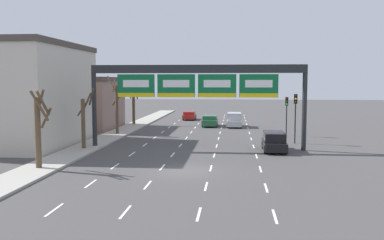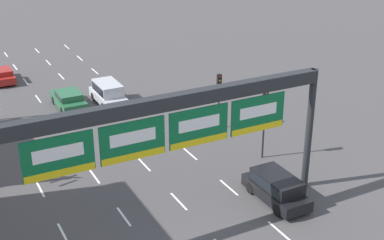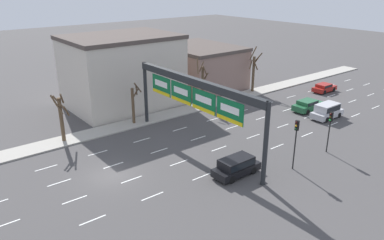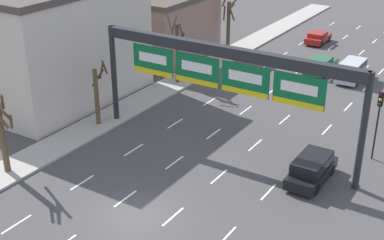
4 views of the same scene
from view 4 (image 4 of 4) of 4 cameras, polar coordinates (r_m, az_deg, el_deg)
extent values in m
plane|color=#474444|center=(29.47, -5.84, -10.18)|extent=(220.00, 220.00, 0.00)
cube|color=#A8A399|center=(35.44, -18.32, -4.86)|extent=(2.80, 110.00, 0.15)
cube|color=white|center=(30.18, -18.21, -10.52)|extent=(0.12, 2.00, 0.01)
cube|color=white|center=(32.92, -11.64, -6.55)|extent=(0.12, 2.00, 0.01)
cube|color=white|center=(36.14, -6.24, -3.18)|extent=(0.12, 2.00, 0.01)
cube|color=white|center=(39.74, -1.80, -0.36)|extent=(0.12, 2.00, 0.01)
cube|color=white|center=(43.61, 1.88, 1.97)|extent=(0.12, 2.00, 0.01)
cube|color=white|center=(47.69, 4.95, 3.91)|extent=(0.12, 2.00, 0.01)
cube|color=white|center=(51.94, 7.54, 5.53)|extent=(0.12, 2.00, 0.01)
cube|color=white|center=(56.30, 9.74, 6.89)|extent=(0.12, 2.00, 0.01)
cube|color=white|center=(60.77, 11.63, 8.05)|extent=(0.12, 2.00, 0.01)
cube|color=white|center=(65.31, 13.27, 9.04)|extent=(0.12, 2.00, 0.01)
cube|color=white|center=(69.92, 14.70, 9.89)|extent=(0.12, 2.00, 0.01)
cube|color=white|center=(30.99, -7.14, -8.33)|extent=(0.12, 2.00, 0.01)
cube|color=white|center=(34.39, -1.89, -4.56)|extent=(0.12, 2.00, 0.01)
cube|color=white|center=(38.15, 2.32, -1.48)|extent=(0.12, 2.00, 0.01)
cube|color=white|center=(42.17, 5.74, 1.04)|extent=(0.12, 2.00, 0.01)
cube|color=white|center=(46.38, 8.56, 3.11)|extent=(0.12, 2.00, 0.01)
cube|color=white|center=(50.73, 10.91, 4.83)|extent=(0.12, 2.00, 0.01)
cube|color=white|center=(55.20, 12.90, 6.26)|extent=(0.12, 2.00, 0.01)
cube|color=white|center=(59.75, 14.59, 7.48)|extent=(0.12, 2.00, 0.01)
cube|color=white|center=(64.36, 16.05, 8.51)|extent=(0.12, 2.00, 0.01)
cube|color=white|center=(69.03, 17.32, 9.40)|extent=(0.12, 2.00, 0.01)
cube|color=white|center=(29.30, -2.03, -10.26)|extent=(0.12, 2.00, 0.01)
cube|color=white|center=(32.89, 2.90, -6.06)|extent=(0.12, 2.00, 0.01)
cube|color=white|center=(36.80, 6.77, -2.67)|extent=(0.12, 2.00, 0.01)
cube|color=white|center=(40.95, 9.85, 0.05)|extent=(0.12, 2.00, 0.01)
cube|color=white|center=(45.27, 12.36, 2.26)|extent=(0.12, 2.00, 0.01)
cube|color=white|center=(49.72, 14.43, 4.08)|extent=(0.12, 2.00, 0.01)
cube|color=white|center=(54.27, 16.16, 5.59)|extent=(0.12, 2.00, 0.01)
cube|color=white|center=(58.89, 17.63, 6.87)|extent=(0.12, 2.00, 0.01)
cube|color=white|center=(63.57, 18.89, 7.95)|extent=(0.12, 2.00, 0.01)
cube|color=white|center=(27.91, 3.72, -12.32)|extent=(0.12, 2.00, 0.01)
cube|color=white|center=(31.65, 8.14, -7.63)|extent=(0.12, 2.00, 0.01)
cube|color=white|center=(35.70, 11.53, -3.93)|extent=(0.12, 2.00, 0.01)
cube|color=white|center=(39.97, 14.19, -1.00)|extent=(0.12, 2.00, 0.01)
cube|color=white|center=(44.38, 16.32, 1.36)|extent=(0.12, 2.00, 0.01)
cube|color=white|center=(48.92, 18.07, 3.29)|extent=(0.12, 2.00, 0.01)
cube|color=white|center=(53.53, 19.52, 4.88)|extent=(0.12, 2.00, 0.01)
cylinder|color=#232628|center=(39.37, -8.33, 4.81)|extent=(0.40, 0.40, 7.22)
cylinder|color=#232628|center=(31.52, 17.76, -1.30)|extent=(0.40, 0.40, 7.22)
cube|color=#232628|center=(33.39, 3.40, 7.33)|extent=(18.10, 0.60, 0.70)
cube|color=#0C6033|center=(36.25, -4.17, 6.34)|extent=(3.23, 0.08, 1.95)
cube|color=white|center=(36.16, -4.23, 6.59)|extent=(2.26, 0.02, 0.62)
cube|color=yellow|center=(36.47, -4.18, 5.13)|extent=(3.16, 0.02, 0.35)
cube|color=#0C6033|center=(34.39, 0.52, 5.39)|extent=(3.23, 0.08, 1.95)
cube|color=white|center=(34.30, 0.49, 5.65)|extent=(2.26, 0.02, 0.62)
cube|color=yellow|center=(34.62, 0.48, 4.12)|extent=(3.16, 0.02, 0.35)
cube|color=#0C6033|center=(32.80, 5.70, 4.30)|extent=(3.23, 0.08, 1.95)
cube|color=white|center=(32.70, 5.68, 4.57)|extent=(2.26, 0.02, 0.62)
cube|color=yellow|center=(33.04, 5.61, 2.98)|extent=(3.16, 0.02, 0.35)
cube|color=#0C6033|center=(31.51, 11.34, 3.07)|extent=(3.23, 0.08, 1.95)
cube|color=white|center=(31.41, 11.33, 3.34)|extent=(2.26, 0.02, 0.62)
cube|color=yellow|center=(31.77, 11.19, 1.71)|extent=(3.16, 0.02, 0.35)
cube|color=beige|center=(44.95, -14.89, 7.79)|extent=(10.29, 13.66, 8.81)
cube|color=gray|center=(56.03, -5.25, 10.16)|extent=(12.74, 10.03, 5.84)
cube|color=#235B38|center=(51.66, 13.57, 5.60)|extent=(1.90, 4.51, 0.73)
cube|color=#235B38|center=(51.23, 13.53, 6.16)|extent=(1.74, 2.35, 0.48)
cube|color=black|center=(51.23, 13.53, 6.16)|extent=(1.78, 2.16, 0.34)
cylinder|color=black|center=(53.22, 13.17, 5.92)|extent=(0.22, 0.66, 0.66)
cylinder|color=black|center=(52.72, 14.93, 5.56)|extent=(0.22, 0.66, 0.66)
cylinder|color=black|center=(50.79, 12.11, 5.13)|extent=(0.22, 0.66, 0.66)
cylinder|color=black|center=(50.27, 13.94, 4.75)|extent=(0.22, 0.66, 0.66)
cube|color=black|center=(32.99, 12.60, -5.51)|extent=(1.80, 4.37, 0.67)
cube|color=black|center=(32.61, 12.69, -4.47)|extent=(1.65, 3.06, 0.74)
cube|color=black|center=(32.61, 12.69, -4.47)|extent=(1.69, 2.81, 0.54)
cylinder|color=black|center=(34.40, 12.09, -4.52)|extent=(0.22, 0.66, 0.66)
cylinder|color=black|center=(33.98, 14.63, -5.19)|extent=(0.22, 0.66, 0.66)
cylinder|color=black|center=(32.25, 10.39, -6.47)|extent=(0.22, 0.66, 0.66)
cylinder|color=black|center=(31.80, 13.09, -7.21)|extent=(0.22, 0.66, 0.66)
cube|color=maroon|center=(61.04, 13.29, 8.46)|extent=(1.77, 3.99, 0.62)
cube|color=maroon|center=(60.68, 13.26, 8.89)|extent=(1.63, 2.08, 0.44)
cube|color=black|center=(60.68, 13.26, 8.89)|extent=(1.67, 1.91, 0.32)
cylinder|color=black|center=(62.43, 12.97, 8.67)|extent=(0.22, 0.66, 0.66)
cylinder|color=black|center=(61.95, 14.36, 8.41)|extent=(0.22, 0.66, 0.66)
cylinder|color=black|center=(60.25, 12.16, 8.18)|extent=(0.22, 0.66, 0.66)
cylinder|color=black|center=(59.75, 13.60, 7.91)|extent=(0.22, 0.66, 0.66)
cube|color=#B7B7BC|center=(50.25, 16.67, 4.71)|extent=(1.87, 4.40, 0.72)
cube|color=#B7B7BC|center=(49.96, 16.77, 5.57)|extent=(1.72, 3.08, 0.90)
cube|color=black|center=(49.96, 16.77, 5.57)|extent=(1.76, 2.83, 0.65)
cylinder|color=black|center=(51.74, 16.18, 5.06)|extent=(0.22, 0.66, 0.66)
cylinder|color=black|center=(51.34, 17.97, 4.68)|extent=(0.22, 0.66, 0.66)
cylinder|color=black|center=(49.34, 15.26, 4.23)|extent=(0.22, 0.66, 0.66)
cylinder|color=black|center=(48.92, 17.13, 3.83)|extent=(0.22, 0.66, 0.66)
cylinder|color=black|center=(35.96, 19.00, -1.30)|extent=(0.12, 0.12, 3.74)
cube|color=black|center=(35.06, 19.51, 2.11)|extent=(0.30, 0.24, 0.90)
sphere|color=#3D0E0C|center=(34.84, 19.52, 2.50)|extent=(0.20, 0.20, 0.20)
sphere|color=gold|center=(34.94, 19.46, 2.05)|extent=(0.20, 0.20, 0.20)
sphere|color=#0E3515|center=(35.05, 19.39, 1.59)|extent=(0.20, 0.20, 0.20)
cylinder|color=brown|center=(34.05, -19.56, -1.73)|extent=(0.39, 0.39, 4.64)
cylinder|color=brown|center=(33.68, -18.74, -0.17)|extent=(1.20, 0.95, 1.43)
cylinder|color=brown|center=(33.17, -19.57, 1.87)|extent=(0.73, 0.60, 1.17)
cylinder|color=brown|center=(32.82, -19.72, 1.03)|extent=(0.55, 1.18, 1.68)
cylinder|color=brown|center=(39.16, -10.14, 2.43)|extent=(0.33, 0.33, 4.19)
cylinder|color=brown|center=(38.61, -9.65, 5.16)|extent=(0.99, 0.72, 1.46)
cylinder|color=brown|center=(39.10, -10.02, 4.43)|extent=(1.04, 0.49, 1.42)
cylinder|color=brown|center=(38.25, -9.30, 5.57)|extent=(0.95, 1.42, 1.50)
cylinder|color=brown|center=(46.62, -1.59, 7.09)|extent=(0.32, 0.32, 5.22)
cylinder|color=brown|center=(46.75, -1.40, 8.54)|extent=(1.11, 0.41, 1.49)
cylinder|color=brown|center=(46.11, -1.91, 10.23)|extent=(0.25, 0.75, 1.36)
cylinder|color=brown|center=(46.44, -1.11, 8.82)|extent=(0.97, 0.59, 0.94)
cylinder|color=brown|center=(45.63, -2.41, 10.25)|extent=(1.28, 0.91, 1.84)
cylinder|color=brown|center=(45.88, -1.24, 9.73)|extent=(0.31, 0.79, 1.21)
cylinder|color=brown|center=(55.32, 3.90, 9.85)|extent=(0.38, 0.38, 5.23)
cylinder|color=brown|center=(55.01, 3.47, 11.31)|extent=(0.57, 1.02, 1.31)
cylinder|color=brown|center=(55.20, 4.17, 11.84)|extent=(0.91, 0.20, 1.06)
cylinder|color=brown|center=(54.76, 4.30, 11.18)|extent=(0.27, 0.96, 1.46)
cylinder|color=brown|center=(55.32, 4.51, 12.46)|extent=(1.65, 0.51, 1.53)
camera|label=1|loc=(18.46, -75.15, -33.33)|focal=40.00mm
camera|label=2|loc=(25.93, -45.23, 16.28)|focal=50.00mm
camera|label=3|loc=(13.11, 90.85, -3.78)|focal=35.00mm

